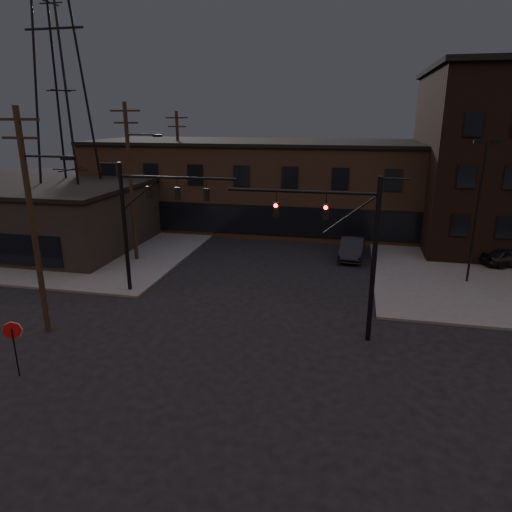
{
  "coord_description": "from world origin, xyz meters",
  "views": [
    {
      "loc": [
        5.4,
        -16.47,
        10.53
      ],
      "look_at": [
        0.56,
        5.91,
        3.5
      ],
      "focal_mm": 32.0,
      "sensor_mm": 36.0,
      "label": 1
    }
  ],
  "objects_px": {
    "traffic_signal_near": "(350,242)",
    "parked_car_lot_a": "(510,257)",
    "traffic_signal_far": "(143,214)",
    "stop_sign": "(13,336)",
    "car_crossing": "(352,248)"
  },
  "relations": [
    {
      "from": "traffic_signal_near",
      "to": "traffic_signal_far",
      "type": "relative_size",
      "value": 1.0
    },
    {
      "from": "car_crossing",
      "to": "parked_car_lot_a",
      "type": "bearing_deg",
      "value": 3.91
    },
    {
      "from": "traffic_signal_far",
      "to": "stop_sign",
      "type": "bearing_deg",
      "value": -97.32
    },
    {
      "from": "traffic_signal_far",
      "to": "stop_sign",
      "type": "distance_m",
      "value": 10.55
    },
    {
      "from": "traffic_signal_far",
      "to": "stop_sign",
      "type": "height_order",
      "value": "traffic_signal_far"
    },
    {
      "from": "parked_car_lot_a",
      "to": "car_crossing",
      "type": "height_order",
      "value": "car_crossing"
    },
    {
      "from": "traffic_signal_near",
      "to": "parked_car_lot_a",
      "type": "distance_m",
      "value": 18.23
    },
    {
      "from": "traffic_signal_near",
      "to": "parked_car_lot_a",
      "type": "height_order",
      "value": "traffic_signal_near"
    },
    {
      "from": "stop_sign",
      "to": "parked_car_lot_a",
      "type": "xyz_separation_m",
      "value": [
        24.71,
        20.14,
        -1.01
      ]
    },
    {
      "from": "stop_sign",
      "to": "parked_car_lot_a",
      "type": "relative_size",
      "value": 0.62
    },
    {
      "from": "stop_sign",
      "to": "car_crossing",
      "type": "bearing_deg",
      "value": 56.2
    },
    {
      "from": "traffic_signal_near",
      "to": "parked_car_lot_a",
      "type": "xyz_separation_m",
      "value": [
        11.35,
        13.66,
        -4.1
      ]
    },
    {
      "from": "traffic_signal_near",
      "to": "stop_sign",
      "type": "relative_size",
      "value": 3.23
    },
    {
      "from": "traffic_signal_near",
      "to": "stop_sign",
      "type": "distance_m",
      "value": 15.17
    },
    {
      "from": "traffic_signal_far",
      "to": "car_crossing",
      "type": "bearing_deg",
      "value": 39.81
    }
  ]
}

